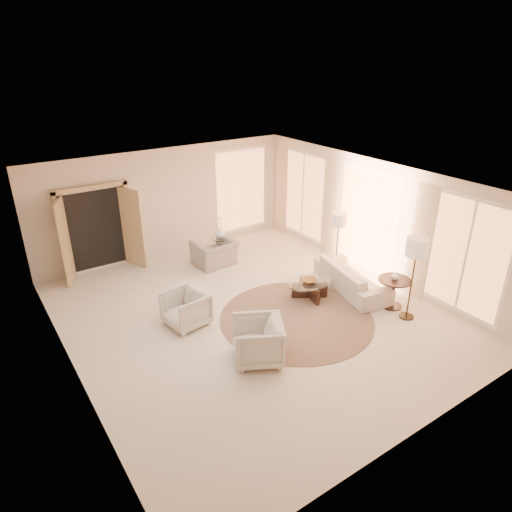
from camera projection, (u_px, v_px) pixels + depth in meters
room at (251, 254)px, 8.93m from camera, size 7.04×8.04×2.83m
windows_right at (370, 221)px, 10.78m from camera, size 0.10×6.40×2.40m
window_back_corner at (241, 190)px, 13.09m from camera, size 1.70×0.10×2.40m
curtains_right at (341, 213)px, 11.46m from camera, size 0.06×5.20×2.60m
french_doors at (97, 231)px, 10.97m from camera, size 1.95×0.66×2.16m
area_rug at (296, 318)px, 9.38m from camera, size 3.75×3.75×0.01m
sofa at (352, 278)px, 10.39m from camera, size 1.21×2.21×0.61m
armchair_left at (186, 307)px, 9.03m from camera, size 0.82×0.86×0.79m
armchair_right at (258, 339)px, 7.97m from camera, size 1.09×1.11×0.87m
accent_chair at (214, 249)px, 11.54m from camera, size 1.04×0.71×0.87m
coffee_table at (310, 288)px, 10.07m from camera, size 1.39×1.39×0.39m
end_table at (394, 288)px, 9.64m from camera, size 0.69×0.69×0.65m
side_table at (220, 245)px, 11.97m from camera, size 0.50×0.50×0.58m
floor_lamp_near at (339, 222)px, 10.87m from camera, size 0.37×0.37×1.51m
floor_lamp_far at (417, 251)px, 8.81m from camera, size 0.43×0.43×1.76m
bowl at (310, 281)px, 9.99m from camera, size 0.39×0.39×0.08m
end_vase at (395, 276)px, 9.53m from camera, size 0.19×0.19×0.17m
side_vase at (220, 233)px, 11.82m from camera, size 0.35×0.35×0.27m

